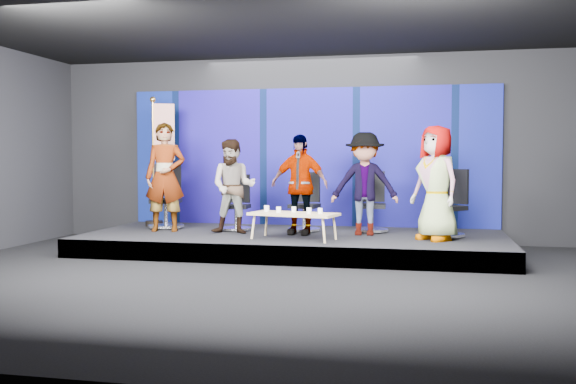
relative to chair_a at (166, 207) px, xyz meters
name	(u,v)px	position (x,y,z in m)	size (l,w,h in m)	color
ground	(256,278)	(2.46, -2.88, -0.68)	(10.00, 10.00, 0.00)	black
room_walls	(255,92)	(2.46, -2.88, 1.75)	(10.02, 8.02, 3.51)	black
riser	(294,243)	(2.46, -0.38, -0.53)	(7.00, 3.00, 0.30)	black
backdrop	(309,157)	(2.46, 1.07, 0.92)	(7.00, 0.08, 2.60)	navy
chair_a	(166,207)	(0.00, 0.00, 0.00)	(0.79, 0.79, 1.17)	silver
panelist_a	(165,177)	(0.18, -0.48, 0.56)	(0.69, 0.45, 1.89)	black
chair_b	(237,212)	(1.36, -0.08, -0.06)	(0.59, 0.59, 0.99)	silver
panelist_b	(233,186)	(1.45, -0.58, 0.41)	(0.78, 0.61, 1.60)	black
chair_c	(305,212)	(2.57, 0.05, -0.05)	(0.65, 0.65, 1.03)	silver
panelist_c	(299,185)	(2.56, -0.45, 0.45)	(0.98, 0.41, 1.67)	black
chair_d	(372,212)	(3.72, 0.19, -0.04)	(0.62, 0.62, 1.05)	silver
panelist_d	(365,184)	(3.64, -0.31, 0.47)	(1.10, 0.63, 1.70)	black
chair_e	(449,215)	(4.99, -0.29, -0.02)	(0.88, 0.88, 1.10)	silver
panelist_e	(436,183)	(4.78, -0.74, 0.51)	(0.87, 0.57, 1.78)	black
coffee_table	(294,215)	(2.60, -1.13, 0.00)	(1.46, 0.87, 0.42)	tan
mug_a	(267,208)	(2.13, -0.99, 0.09)	(0.08, 0.08, 0.10)	white
mug_b	(279,210)	(2.36, -1.13, 0.08)	(0.08, 0.08, 0.09)	white
mug_c	(294,209)	(2.58, -1.00, 0.08)	(0.07, 0.07, 0.09)	white
mug_d	(309,211)	(2.86, -1.22, 0.08)	(0.08, 0.08, 0.09)	white
mug_e	(320,211)	(3.04, -1.22, 0.08)	(0.07, 0.07, 0.09)	white
flag_stand	(160,158)	(-0.25, 0.31, 0.90)	(0.54, 0.34, 2.42)	black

